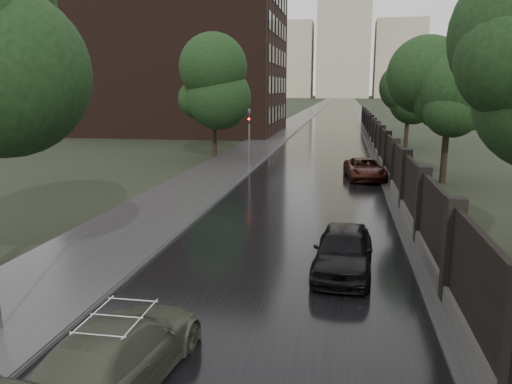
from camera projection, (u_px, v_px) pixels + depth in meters
name	position (u px, v px, depth m)	size (l,w,h in m)	color
road	(340.00, 103.00, 191.80)	(8.00, 420.00, 0.02)	black
sidewalk_left	(324.00, 103.00, 192.80)	(4.00, 420.00, 0.16)	#2D2D2D
verge_right	(354.00, 103.00, 190.86)	(3.00, 420.00, 0.08)	#2D2D2D
fence_right	(379.00, 145.00, 38.45)	(0.45, 75.72, 2.70)	#383533
tree_left_far	(214.00, 89.00, 37.78)	(4.25, 4.25, 7.39)	black
tree_right_b	(449.00, 95.00, 27.50)	(4.08, 4.08, 7.01)	black
tree_right_c	(409.00, 93.00, 44.86)	(4.08, 4.08, 7.01)	black
traffic_light	(249.00, 133.00, 32.90)	(0.16, 0.32, 4.00)	#59595E
brick_building	(179.00, 49.00, 59.73)	(24.00, 18.00, 20.00)	black
stalinist_tower	(344.00, 31.00, 290.11)	(92.00, 30.00, 159.00)	tan
volga_sedan	(119.00, 352.00, 8.96)	(1.80, 4.42, 1.28)	#434638
car_right_near	(343.00, 250.00, 14.45)	(1.64, 4.07, 1.39)	black
car_right_far	(365.00, 169.00, 29.59)	(2.08, 4.51, 1.25)	black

